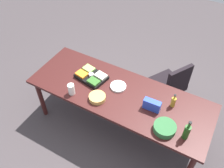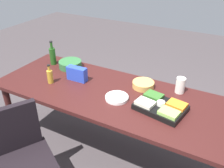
{
  "view_description": "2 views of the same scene",
  "coord_description": "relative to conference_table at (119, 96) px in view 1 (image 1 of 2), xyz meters",
  "views": [
    {
      "loc": [
        0.98,
        -1.95,
        3.2
      ],
      "look_at": [
        -0.15,
        0.06,
        0.84
      ],
      "focal_mm": 38.47,
      "sensor_mm": 36.0,
      "label": 1
    },
    {
      "loc": [
        -0.92,
        1.78,
        2.06
      ],
      "look_at": [
        0.09,
        -0.09,
        0.83
      ],
      "focal_mm": 38.51,
      "sensor_mm": 36.0,
      "label": 2
    }
  ],
  "objects": [
    {
      "name": "dressing_bottle",
      "position": [
        0.7,
        0.13,
        0.16
      ],
      "size": [
        0.06,
        0.06,
        0.21
      ],
      "color": "#BB902B",
      "rests_on": "conference_table"
    },
    {
      "name": "chip_bowl",
      "position": [
        -0.2,
        -0.24,
        0.11
      ],
      "size": [
        0.23,
        0.23,
        0.06
      ],
      "primitive_type": "cylinder",
      "rotation": [
        0.0,
        0.0,
        -0.04
      ],
      "color": "tan",
      "rests_on": "conference_table"
    },
    {
      "name": "conference_table",
      "position": [
        0.0,
        0.0,
        0.0
      ],
      "size": [
        2.53,
        0.91,
        0.8
      ],
      "color": "#3D1716",
      "rests_on": "ground"
    },
    {
      "name": "ground_plane",
      "position": [
        0.0,
        0.0,
        -0.72
      ],
      "size": [
        10.0,
        10.0,
        0.0
      ],
      "primitive_type": "plane",
      "color": "#443C3E"
    },
    {
      "name": "mayo_jar",
      "position": [
        -0.55,
        -0.32,
        0.15
      ],
      "size": [
        0.1,
        0.1,
        0.16
      ],
      "primitive_type": "cylinder",
      "rotation": [
        0.0,
        0.0,
        -0.15
      ],
      "color": "white",
      "rests_on": "conference_table"
    },
    {
      "name": "paper_plate_stack",
      "position": [
        -0.06,
        0.08,
        0.09
      ],
      "size": [
        0.24,
        0.24,
        0.03
      ],
      "primitive_type": "cylinder",
      "rotation": [
        0.0,
        0.0,
        -0.08
      ],
      "color": "white",
      "rests_on": "conference_table"
    },
    {
      "name": "salad_bowl",
      "position": [
        0.74,
        -0.27,
        0.12
      ],
      "size": [
        0.32,
        0.32,
        0.08
      ],
      "primitive_type": "cylinder",
      "rotation": [
        0.0,
        0.0,
        -0.24
      ],
      "color": "#2E6536",
      "rests_on": "conference_table"
    },
    {
      "name": "wine_bottle",
      "position": [
        0.98,
        -0.25,
        0.19
      ],
      "size": [
        0.08,
        0.08,
        0.29
      ],
      "color": "#1F4F19",
      "rests_on": "conference_table"
    },
    {
      "name": "chip_bag_blue",
      "position": [
        0.49,
        -0.05,
        0.15
      ],
      "size": [
        0.22,
        0.09,
        0.15
      ],
      "primitive_type": "cube",
      "rotation": [
        0.0,
        0.0,
        0.04
      ],
      "color": "blue",
      "rests_on": "conference_table"
    },
    {
      "name": "veggie_tray",
      "position": [
        -0.48,
        0.05,
        0.11
      ],
      "size": [
        0.47,
        0.37,
        0.09
      ],
      "color": "black",
      "rests_on": "conference_table"
    },
    {
      "name": "office_chair",
      "position": [
        0.47,
        0.83,
        -0.38
      ],
      "size": [
        0.66,
        0.66,
        0.9
      ],
      "color": "gray",
      "rests_on": "ground"
    }
  ]
}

